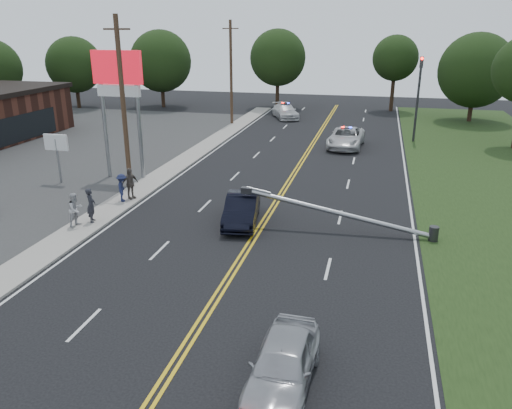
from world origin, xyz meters
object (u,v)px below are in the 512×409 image
(waiting_sedan, at_px, (283,364))
(bystander_b, at_px, (76,210))
(traffic_signal, at_px, (418,92))
(emergency_a, at_px, (346,138))
(bystander_a, at_px, (91,205))
(bystander_c, at_px, (122,188))
(emergency_b, at_px, (285,111))
(bystander_d, at_px, (130,183))
(pylon_sign, at_px, (118,84))
(utility_pole_mid, at_px, (123,104))
(utility_pole_far, at_px, (231,73))
(fallen_streetlight, at_px, (348,215))
(small_sign, at_px, (57,147))
(crashed_sedan, at_px, (242,209))

(waiting_sedan, xyz_separation_m, bystander_b, (-11.93, 8.85, 0.25))
(traffic_signal, relative_size, emergency_a, 1.24)
(bystander_a, distance_m, bystander_c, 3.20)
(emergency_b, bearing_deg, bystander_d, -121.06)
(traffic_signal, xyz_separation_m, bystander_b, (-17.00, -24.49, -3.25))
(traffic_signal, height_order, bystander_d, traffic_signal)
(emergency_b, distance_m, bystander_a, 32.89)
(bystander_b, xyz_separation_m, bystander_c, (0.42, 3.86, -0.05))
(pylon_sign, xyz_separation_m, utility_pole_mid, (1.30, -2.00, -0.91))
(utility_pole_mid, bearing_deg, bystander_b, -85.62)
(waiting_sedan, bearing_deg, pylon_sign, 129.76)
(utility_pole_mid, distance_m, utility_pole_far, 22.00)
(waiting_sedan, bearing_deg, emergency_b, 101.90)
(utility_pole_mid, relative_size, bystander_d, 5.58)
(utility_pole_mid, bearing_deg, bystander_a, -80.96)
(emergency_a, bearing_deg, bystander_c, -119.48)
(emergency_b, xyz_separation_m, bystander_a, (-3.67, -32.69, 0.24))
(utility_pole_far, distance_m, bystander_c, 25.00)
(fallen_streetlight, relative_size, bystander_c, 5.96)
(emergency_b, height_order, bystander_b, bystander_b)
(small_sign, xyz_separation_m, emergency_b, (9.40, 26.86, -1.58))
(bystander_b, bearing_deg, crashed_sedan, -59.09)
(fallen_streetlight, xyz_separation_m, emergency_b, (-8.79, 30.86, -0.17))
(small_sign, distance_m, fallen_streetlight, 18.68)
(small_sign, relative_size, waiting_sedan, 0.75)
(crashed_sedan, relative_size, waiting_sedan, 1.07)
(crashed_sedan, relative_size, emergency_b, 0.85)
(bystander_c, bearing_deg, bystander_d, -47.28)
(utility_pole_mid, height_order, bystander_c, utility_pole_mid)
(traffic_signal, xyz_separation_m, utility_pole_mid, (-17.50, -18.00, 0.88))
(waiting_sedan, bearing_deg, fallen_streetlight, 86.56)
(bystander_b, bearing_deg, emergency_a, -16.68)
(fallen_streetlight, distance_m, waiting_sedan, 11.38)
(small_sign, bearing_deg, utility_pole_far, 77.69)
(pylon_sign, relative_size, traffic_signal, 1.13)
(fallen_streetlight, relative_size, waiting_sedan, 2.27)
(traffic_signal, height_order, fallen_streetlight, traffic_signal)
(waiting_sedan, distance_m, bystander_b, 14.86)
(crashed_sedan, bearing_deg, bystander_b, -170.23)
(bystander_c, height_order, bystander_d, bystander_d)
(small_sign, bearing_deg, emergency_a, 40.57)
(traffic_signal, height_order, bystander_a, traffic_signal)
(utility_pole_far, bearing_deg, traffic_signal, -12.89)
(emergency_b, relative_size, bystander_d, 2.88)
(waiting_sedan, bearing_deg, crashed_sedan, 111.94)
(pylon_sign, distance_m, traffic_signal, 24.75)
(pylon_sign, height_order, utility_pole_far, utility_pole_far)
(small_sign, xyz_separation_m, bystander_b, (5.30, -6.49, -1.38))
(pylon_sign, bearing_deg, small_sign, -150.26)
(bystander_c, distance_m, bystander_d, 0.57)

